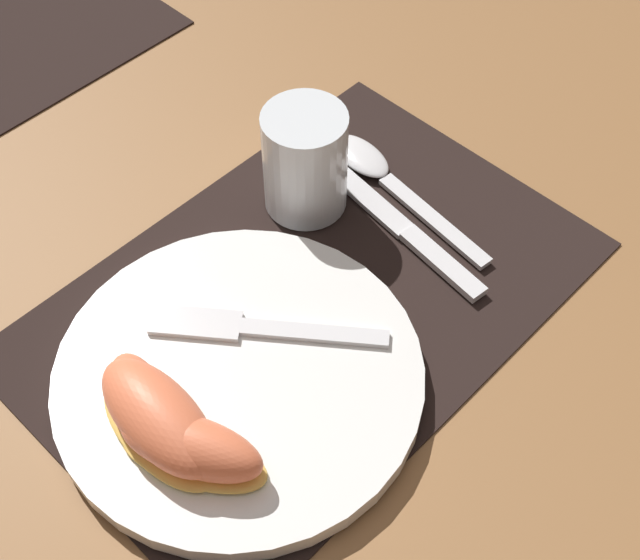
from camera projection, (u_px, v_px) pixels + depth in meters
ground_plane at (308, 300)px, 0.72m from camera, size 3.00×3.00×0.00m
placemat at (308, 298)px, 0.72m from camera, size 0.45×0.30×0.00m
plate at (239, 377)px, 0.66m from camera, size 0.27×0.27×0.02m
juice_glass at (305, 166)px, 0.74m from camera, size 0.07×0.07×0.10m
knife at (394, 221)px, 0.76m from camera, size 0.04×0.22×0.01m
spoon at (380, 172)px, 0.79m from camera, size 0.05×0.19×0.01m
fork at (250, 328)px, 0.67m from camera, size 0.13×0.16×0.00m
citrus_wedge_0 at (139, 403)px, 0.62m from camera, size 0.07×0.10×0.03m
citrus_wedge_1 at (159, 419)px, 0.61m from camera, size 0.06×0.12×0.04m
citrus_wedge_2 at (191, 448)px, 0.60m from camera, size 0.08×0.12×0.04m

